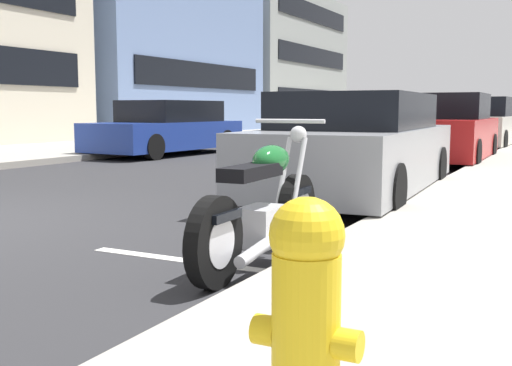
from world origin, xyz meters
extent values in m
cube|color=gray|center=(12.00, 6.59, 0.07)|extent=(120.00, 5.00, 0.14)
cube|color=silver|center=(0.00, -3.49, 0.00)|extent=(0.12, 2.20, 0.01)
cylinder|color=black|center=(0.93, -3.83, 0.31)|extent=(0.63, 0.13, 0.63)
cylinder|color=silver|center=(0.93, -3.83, 0.31)|extent=(0.35, 0.13, 0.35)
cylinder|color=black|center=(-0.54, -3.87, 0.31)|extent=(0.63, 0.13, 0.63)
cylinder|color=silver|center=(-0.54, -3.87, 0.31)|extent=(0.35, 0.13, 0.35)
cube|color=silver|center=(0.20, -3.85, 0.30)|extent=(0.41, 0.27, 0.30)
cube|color=black|center=(0.02, -3.85, 0.73)|extent=(0.69, 0.24, 0.10)
ellipsoid|color=#196028|center=(0.37, -3.84, 0.79)|extent=(0.49, 0.25, 0.24)
cube|color=black|center=(-0.49, -3.87, 0.49)|extent=(0.37, 0.19, 0.06)
cube|color=black|center=(0.91, -3.83, 0.49)|extent=(0.32, 0.17, 0.06)
cylinder|color=silver|center=(0.78, -3.76, 0.63)|extent=(0.34, 0.05, 0.65)
cylinder|color=silver|center=(0.79, -3.90, 0.63)|extent=(0.34, 0.05, 0.65)
cylinder|color=silver|center=(0.75, -3.83, 1.09)|extent=(0.05, 0.62, 0.04)
sphere|color=silver|center=(0.95, -3.82, 0.97)|extent=(0.15, 0.15, 0.15)
cylinder|color=silver|center=(-0.10, -4.00, 0.20)|extent=(0.71, 0.11, 0.16)
cube|color=gray|center=(4.09, -3.34, 0.55)|extent=(4.73, 1.99, 0.78)
cube|color=black|center=(4.06, -3.34, 1.17)|extent=(2.67, 1.77, 0.47)
cylinder|color=black|center=(5.59, -2.46, 0.31)|extent=(0.63, 0.24, 0.62)
cylinder|color=black|center=(5.66, -4.10, 0.31)|extent=(0.63, 0.24, 0.62)
cylinder|color=black|center=(2.52, -2.58, 0.31)|extent=(0.63, 0.24, 0.62)
cylinder|color=black|center=(2.58, -4.23, 0.31)|extent=(0.63, 0.24, 0.62)
cube|color=#AD1919|center=(10.06, -3.41, 0.57)|extent=(4.21, 1.80, 0.82)
cube|color=black|center=(10.03, -3.41, 1.25)|extent=(1.95, 1.64, 0.55)
cylinder|color=black|center=(11.44, -2.60, 0.31)|extent=(0.62, 0.22, 0.62)
cylinder|color=black|center=(11.46, -4.21, 0.31)|extent=(0.62, 0.22, 0.62)
cylinder|color=black|center=(8.67, -2.62, 0.31)|extent=(0.62, 0.22, 0.62)
cylinder|color=black|center=(8.68, -4.23, 0.31)|extent=(0.62, 0.22, 0.62)
cube|color=beige|center=(15.87, -3.44, 0.57)|extent=(4.24, 1.92, 0.82)
cube|color=black|center=(15.85, -3.43, 1.26)|extent=(2.26, 1.70, 0.57)
cylinder|color=black|center=(17.28, -2.71, 0.31)|extent=(0.63, 0.25, 0.62)
cylinder|color=black|center=(14.53, -2.58, 0.31)|extent=(0.63, 0.25, 0.62)
cylinder|color=black|center=(14.46, -4.16, 0.31)|extent=(0.63, 0.25, 0.62)
cube|color=#4C5156|center=(37.54, 2.55, 0.76)|extent=(1.95, 5.42, 0.96)
cube|color=black|center=(37.54, 2.55, 1.63)|extent=(1.83, 3.90, 0.78)
cylinder|color=black|center=(36.66, 4.39, 0.38)|extent=(0.26, 0.76, 0.76)
cylinder|color=black|center=(38.39, 4.40, 0.38)|extent=(0.26, 0.76, 0.76)
cylinder|color=black|center=(36.68, 0.71, 0.38)|extent=(0.26, 0.76, 0.76)
cylinder|color=black|center=(38.41, 0.72, 0.38)|extent=(0.26, 0.76, 0.76)
cube|color=navy|center=(9.37, 3.56, 0.51)|extent=(4.73, 2.06, 0.70)
cube|color=black|center=(9.58, 3.55, 1.13)|extent=(2.65, 1.81, 0.55)
cylinder|color=black|center=(7.80, 2.81, 0.31)|extent=(0.63, 0.25, 0.62)
cylinder|color=black|center=(7.88, 4.47, 0.31)|extent=(0.63, 0.25, 0.62)
cylinder|color=black|center=(10.86, 2.66, 0.31)|extent=(0.63, 0.25, 0.62)
cylinder|color=black|center=(10.94, 4.31, 0.31)|extent=(0.63, 0.25, 0.62)
cylinder|color=gold|center=(-2.25, -5.24, 0.44)|extent=(0.22, 0.22, 0.60)
sphere|color=gold|center=(-2.25, -5.24, 0.80)|extent=(0.24, 0.24, 0.24)
cylinder|color=gold|center=(-2.25, -5.10, 0.47)|extent=(0.10, 0.08, 0.10)
cylinder|color=gold|center=(-2.25, -5.38, 0.47)|extent=(0.10, 0.08, 0.10)
cube|color=#6B84B2|center=(19.79, 13.95, 6.07)|extent=(11.74, 10.13, 12.14)
cube|color=black|center=(19.79, 8.86, 2.67)|extent=(9.87, 0.06, 1.10)
cube|color=#939993|center=(32.82, 13.71, 4.21)|extent=(12.59, 9.65, 8.43)
cube|color=black|center=(32.82, 8.86, 1.85)|extent=(10.57, 0.06, 1.10)
cube|color=black|center=(32.82, 8.86, 4.47)|extent=(10.57, 0.06, 1.10)
cube|color=black|center=(32.82, 8.86, 7.08)|extent=(10.57, 0.06, 1.10)
camera|label=1|loc=(-4.02, -5.97, 1.20)|focal=43.59mm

